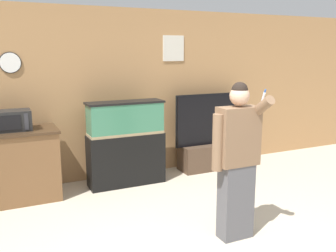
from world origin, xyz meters
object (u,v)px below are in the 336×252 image
microwave (10,121)px  person_standing (237,159)px  counter_island (0,168)px  tv_on_stand (210,147)px  aquarium_on_stand (126,143)px

microwave → person_standing: (2.04, -2.07, -0.22)m
microwave → person_standing: bearing=-45.5°
counter_island → tv_on_stand: bearing=1.8°
counter_island → person_standing: size_ratio=0.91×
aquarium_on_stand → counter_island: bearing=179.0°
aquarium_on_stand → tv_on_stand: 1.56m
aquarium_on_stand → tv_on_stand: tv_on_stand is taller
tv_on_stand → person_standing: bearing=-115.3°
microwave → aquarium_on_stand: 1.60m
tv_on_stand → person_standing: (-1.03, -2.18, 0.49)m
counter_island → microwave: (0.18, 0.00, 0.60)m
aquarium_on_stand → person_standing: (0.50, -2.04, 0.24)m
tv_on_stand → person_standing: size_ratio=0.77×
counter_island → aquarium_on_stand: (1.71, -0.03, 0.15)m
person_standing → aquarium_on_stand: bearing=103.9°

